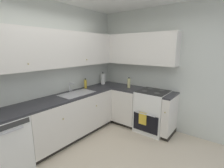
% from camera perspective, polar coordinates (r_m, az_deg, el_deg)
% --- Properties ---
extents(wall_back, '(4.04, 0.05, 2.68)m').
position_cam_1_polar(wall_back, '(3.30, -24.10, 3.11)').
color(wall_back, silver).
rests_on(wall_back, ground_plane).
extents(wall_right, '(0.05, 3.11, 2.68)m').
position_cam_1_polar(wall_right, '(3.81, 16.60, 4.76)').
color(wall_right, silver).
rests_on(wall_right, ground_plane).
extents(dishwasher, '(0.60, 0.63, 0.86)m').
position_cam_1_polar(dishwasher, '(2.99, -33.79, -17.20)').
color(dishwasher, white).
rests_on(dishwasher, ground_plane).
extents(lower_cabinets_back, '(1.89, 0.62, 0.86)m').
position_cam_1_polar(lower_cabinets_back, '(3.51, -13.95, -11.02)').
color(lower_cabinets_back, silver).
rests_on(lower_cabinets_back, ground_plane).
extents(countertop_back, '(3.09, 0.60, 0.03)m').
position_cam_1_polar(countertop_back, '(3.36, -14.35, -4.03)').
color(countertop_back, '#2D2D33').
rests_on(countertop_back, lower_cabinets_back).
extents(lower_cabinets_right, '(0.62, 1.36, 0.86)m').
position_cam_1_polar(lower_cabinets_right, '(3.91, 8.35, -8.30)').
color(lower_cabinets_right, silver).
rests_on(lower_cabinets_right, ground_plane).
extents(countertop_right, '(0.60, 1.36, 0.03)m').
position_cam_1_polar(countertop_right, '(3.78, 8.54, -1.96)').
color(countertop_right, '#2D2D33').
rests_on(countertop_right, lower_cabinets_right).
extents(oven_range, '(0.68, 0.62, 1.05)m').
position_cam_1_polar(oven_range, '(3.75, 13.88, -9.09)').
color(oven_range, white).
rests_on(oven_range, ground_plane).
extents(upper_cabinets_back, '(2.77, 0.34, 0.68)m').
position_cam_1_polar(upper_cabinets_back, '(3.25, -19.03, 11.42)').
color(upper_cabinets_back, silver).
extents(upper_cabinets_right, '(0.32, 1.91, 0.68)m').
position_cam_1_polar(upper_cabinets_right, '(3.85, 8.16, 11.99)').
color(upper_cabinets_right, silver).
extents(sink, '(0.71, 0.40, 0.10)m').
position_cam_1_polar(sink, '(3.43, -12.03, -3.95)').
color(sink, '#B7B7BC').
rests_on(sink, countertop_back).
extents(faucet, '(0.07, 0.16, 0.20)m').
position_cam_1_polar(faucet, '(3.55, -14.25, -0.84)').
color(faucet, silver).
rests_on(faucet, countertop_back).
extents(soap_bottle, '(0.06, 0.06, 0.23)m').
position_cam_1_polar(soap_bottle, '(3.83, -9.24, 0.05)').
color(soap_bottle, gold).
rests_on(soap_bottle, countertop_back).
extents(paper_towel_roll, '(0.11, 0.11, 0.33)m').
position_cam_1_polar(paper_towel_roll, '(4.23, -3.20, 1.79)').
color(paper_towel_roll, white).
rests_on(paper_towel_roll, countertop_back).
extents(oil_bottle, '(0.07, 0.07, 0.25)m').
position_cam_1_polar(oil_bottle, '(3.85, 5.92, 0.42)').
color(oil_bottle, beige).
rests_on(oil_bottle, countertop_right).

